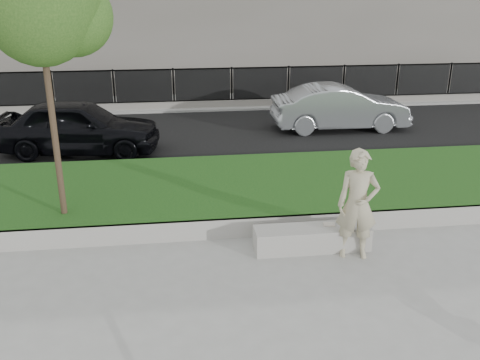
{
  "coord_description": "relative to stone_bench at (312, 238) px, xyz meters",
  "views": [
    {
      "loc": [
        -0.71,
        -8.18,
        4.66
      ],
      "look_at": [
        0.51,
        1.2,
        1.13
      ],
      "focal_mm": 40.0,
      "sensor_mm": 36.0,
      "label": 1
    }
  ],
  "objects": [
    {
      "name": "car_silver",
      "position": [
        3.02,
        8.06,
        0.55
      ],
      "size": [
        4.42,
        1.57,
        1.45
      ],
      "primitive_type": "imported",
      "rotation": [
        0.0,
        0.0,
        1.56
      ],
      "color": "#919599",
      "rests_on": "street"
    },
    {
      "name": "grass_bank",
      "position": [
        -1.74,
        2.6,
        -0.02
      ],
      "size": [
        34.0,
        4.0,
        0.4
      ],
      "primitive_type": "cube",
      "color": "#0D3610",
      "rests_on": "ground"
    },
    {
      "name": "street",
      "position": [
        -1.74,
        8.1,
        -0.2
      ],
      "size": [
        34.0,
        7.0,
        0.04
      ],
      "primitive_type": "cube",
      "color": "black",
      "rests_on": "ground"
    },
    {
      "name": "far_pavement",
      "position": [
        -1.74,
        12.6,
        -0.16
      ],
      "size": [
        34.0,
        3.0,
        0.12
      ],
      "primitive_type": "cube",
      "color": "gray",
      "rests_on": "ground"
    },
    {
      "name": "stone_bench",
      "position": [
        0.0,
        0.0,
        0.0
      ],
      "size": [
        2.12,
        0.53,
        0.43
      ],
      "primitive_type": "cube",
      "color": "gray",
      "rests_on": "ground"
    },
    {
      "name": "grass_kerb",
      "position": [
        -1.74,
        0.64,
        -0.02
      ],
      "size": [
        34.0,
        0.08,
        0.4
      ],
      "primitive_type": "cube",
      "color": "gray",
      "rests_on": "ground"
    },
    {
      "name": "book",
      "position": [
        0.34,
        0.07,
        0.23
      ],
      "size": [
        0.24,
        0.19,
        0.02
      ],
      "primitive_type": "cube",
      "rotation": [
        0.0,
        0.0,
        -0.19
      ],
      "color": "beige",
      "rests_on": "stone_bench"
    },
    {
      "name": "man",
      "position": [
        0.69,
        -0.34,
        0.78
      ],
      "size": [
        0.81,
        0.62,
        1.99
      ],
      "primitive_type": "imported",
      "rotation": [
        0.0,
        0.0,
        -0.21
      ],
      "color": "#B1A988",
      "rests_on": "ground"
    },
    {
      "name": "iron_fence",
      "position": [
        -1.74,
        11.6,
        0.33
      ],
      "size": [
        32.0,
        0.3,
        1.5
      ],
      "color": "slate",
      "rests_on": "far_pavement"
    },
    {
      "name": "car_dark",
      "position": [
        -5.08,
        6.49,
        0.59
      ],
      "size": [
        4.71,
        2.38,
        1.54
      ],
      "primitive_type": "imported",
      "rotation": [
        0.0,
        0.0,
        1.44
      ],
      "color": "black",
      "rests_on": "street"
    },
    {
      "name": "ground",
      "position": [
        -1.74,
        -0.4,
        -0.22
      ],
      "size": [
        90.0,
        90.0,
        0.0
      ],
      "primitive_type": "plane",
      "color": "gray",
      "rests_on": "ground"
    }
  ]
}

